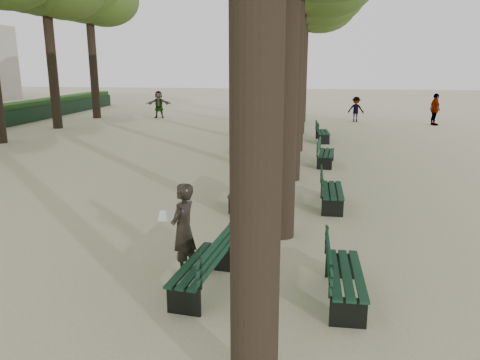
# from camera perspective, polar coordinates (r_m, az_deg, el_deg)

# --- Properties ---
(ground) EXTENTS (120.00, 120.00, 0.00)m
(ground) POSITION_cam_1_polar(r_m,az_deg,el_deg) (7.65, -8.01, -14.14)
(ground) COLOR #BDB88F
(ground) RESTS_ON ground
(bench_left_0) EXTENTS (0.78, 1.85, 0.92)m
(bench_left_0) POSITION_cam_1_polar(r_m,az_deg,el_deg) (7.74, -4.71, -11.45)
(bench_left_0) COLOR black
(bench_left_0) RESTS_ON ground
(bench_left_1) EXTENTS (0.59, 1.81, 0.92)m
(bench_left_1) POSITION_cam_1_polar(r_m,az_deg,el_deg) (12.13, 0.37, -1.80)
(bench_left_1) COLOR black
(bench_left_1) RESTS_ON ground
(bench_left_2) EXTENTS (0.67, 1.83, 0.92)m
(bench_left_2) POSITION_cam_1_polar(r_m,az_deg,el_deg) (17.44, 2.92, 3.13)
(bench_left_2) COLOR black
(bench_left_2) RESTS_ON ground
(bench_left_3) EXTENTS (0.65, 1.82, 0.92)m
(bench_left_3) POSITION_cam_1_polar(r_m,az_deg,el_deg) (21.90, 4.09, 5.38)
(bench_left_3) COLOR black
(bench_left_3) RESTS_ON ground
(bench_right_0) EXTENTS (0.58, 1.80, 0.92)m
(bench_right_0) POSITION_cam_1_polar(r_m,az_deg,el_deg) (7.60, 12.62, -12.28)
(bench_right_0) COLOR black
(bench_right_0) RESTS_ON ground
(bench_right_1) EXTENTS (0.58, 1.80, 0.92)m
(bench_right_1) POSITION_cam_1_polar(r_m,az_deg,el_deg) (12.18, 11.10, -2.01)
(bench_right_1) COLOR black
(bench_right_1) RESTS_ON ground
(bench_right_2) EXTENTS (0.71, 1.84, 0.92)m
(bench_right_2) POSITION_cam_1_polar(r_m,az_deg,el_deg) (17.13, 10.41, 2.71)
(bench_right_2) COLOR black
(bench_right_2) RESTS_ON ground
(bench_right_3) EXTENTS (0.68, 1.83, 0.92)m
(bench_right_3) POSITION_cam_1_polar(r_m,az_deg,el_deg) (22.26, 10.03, 5.34)
(bench_right_3) COLOR black
(bench_right_3) RESTS_ON ground
(man_with_map) EXTENTS (0.68, 0.72, 1.64)m
(man_with_map) POSITION_cam_1_polar(r_m,az_deg,el_deg) (8.15, -6.93, -5.98)
(man_with_map) COLOR black
(man_with_map) RESTS_ON ground
(pedestrian_b) EXTENTS (1.03, 0.49, 1.53)m
(pedestrian_b) POSITION_cam_1_polar(r_m,az_deg,el_deg) (30.16, 13.95, 8.36)
(pedestrian_b) COLOR #262628
(pedestrian_b) RESTS_ON ground
(pedestrian_e) EXTENTS (1.68, 0.68, 1.77)m
(pedestrian_e) POSITION_cam_1_polar(r_m,az_deg,el_deg) (31.88, -9.87, 9.07)
(pedestrian_e) COLOR #262628
(pedestrian_e) RESTS_ON ground
(pedestrian_c) EXTENTS (0.59, 1.14, 1.85)m
(pedestrian_c) POSITION_cam_1_polar(r_m,az_deg,el_deg) (29.83, 22.68, 7.94)
(pedestrian_c) COLOR #262628
(pedestrian_c) RESTS_ON ground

